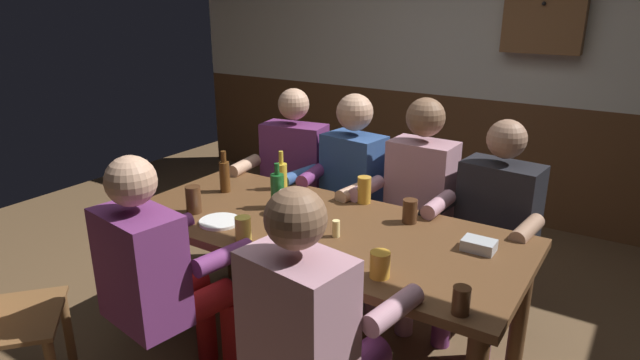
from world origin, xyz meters
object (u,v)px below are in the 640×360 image
(pint_glass_4, at_px, (410,211))
(bottle_1, at_px, (281,175))
(pint_glass_3, at_px, (364,190))
(pint_glass_5, at_px, (380,265))
(person_1, at_px, (346,185))
(bottle_0, at_px, (277,190))
(pint_glass_1, at_px, (300,245))
(person_3, at_px, (492,221))
(pint_glass_7, at_px, (193,200))
(table_candle, at_px, (336,229))
(bottle_2, at_px, (225,175))
(pint_glass_6, at_px, (461,301))
(pint_glass_0, at_px, (287,202))
(person_2, at_px, (415,199))
(dining_table, at_px, (318,242))
(person_5, at_px, (312,329))
(condiment_caddy, at_px, (479,245))
(person_4, at_px, (159,272))
(person_0, at_px, (290,175))
(plate_0, at_px, (220,222))
(wall_dart_cabinet, at_px, (546,3))
(pint_glass_2, at_px, (243,228))

(pint_glass_4, bearing_deg, bottle_1, 176.56)
(pint_glass_3, relative_size, pint_glass_5, 1.36)
(person_1, bearing_deg, bottle_0, 90.82)
(pint_glass_5, bearing_deg, pint_glass_1, -171.79)
(person_3, distance_m, pint_glass_7, 1.56)
(table_candle, bearing_deg, pint_glass_5, -33.84)
(bottle_2, relative_size, pint_glass_6, 2.33)
(table_candle, xyz_separation_m, pint_glass_0, (-0.35, 0.11, 0.02))
(person_2, height_order, pint_glass_3, person_2)
(dining_table, xyz_separation_m, person_1, (-0.23, 0.67, 0.05))
(bottle_2, height_order, pint_glass_4, bottle_2)
(person_5, relative_size, condiment_caddy, 8.70)
(person_4, bearing_deg, pint_glass_3, 76.88)
(pint_glass_3, xyz_separation_m, pint_glass_6, (0.79, -0.76, -0.02))
(person_0, bearing_deg, condiment_caddy, 150.63)
(plate_0, xyz_separation_m, pint_glass_1, (0.55, -0.10, 0.06))
(person_4, bearing_deg, table_candle, 57.77)
(person_3, relative_size, person_4, 0.99)
(pint_glass_5, bearing_deg, pint_glass_3, 122.77)
(person_0, relative_size, bottle_0, 5.05)
(condiment_caddy, height_order, wall_dart_cabinet, wall_dart_cabinet)
(person_3, relative_size, table_candle, 14.84)
(table_candle, height_order, pint_glass_7, pint_glass_7)
(person_5, height_order, pint_glass_7, person_5)
(person_2, height_order, pint_glass_2, person_2)
(bottle_2, bearing_deg, plate_0, -51.25)
(dining_table, relative_size, pint_glass_5, 18.53)
(person_2, relative_size, wall_dart_cabinet, 1.79)
(bottle_0, relative_size, wall_dart_cabinet, 0.35)
(dining_table, distance_m, pint_glass_0, 0.27)
(dining_table, bearing_deg, bottle_2, 171.22)
(person_3, distance_m, wall_dart_cabinet, 1.93)
(dining_table, height_order, pint_glass_1, pint_glass_1)
(pint_glass_5, bearing_deg, bottle_2, 161.11)
(person_2, bearing_deg, wall_dart_cabinet, -97.47)
(person_3, distance_m, condiment_caddy, 0.53)
(person_2, bearing_deg, bottle_2, 33.18)
(table_candle, bearing_deg, pint_glass_4, 57.02)
(pint_glass_4, bearing_deg, bottle_0, -163.73)
(pint_glass_1, height_order, pint_glass_4, pint_glass_1)
(pint_glass_4, bearing_deg, table_candle, -122.98)
(pint_glass_0, bearing_deg, wall_dart_cabinet, 72.72)
(person_0, height_order, person_1, person_1)
(person_5, bearing_deg, person_2, 106.29)
(person_3, distance_m, pint_glass_2, 1.32)
(bottle_1, xyz_separation_m, pint_glass_0, (0.25, -0.28, -0.02))
(pint_glass_4, bearing_deg, wall_dart_cabinet, 86.57)
(person_2, bearing_deg, person_3, -178.59)
(person_0, distance_m, pint_glass_7, 0.89)
(pint_glass_2, bearing_deg, person_4, -118.72)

